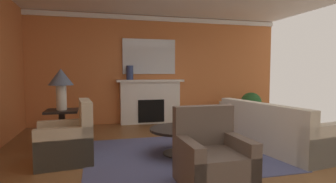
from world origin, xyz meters
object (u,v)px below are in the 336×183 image
Objects in this scene: vase_tall_corner at (225,112)px; sofa at (274,133)px; fireplace at (150,103)px; armchair_near_window at (67,142)px; side_table at (62,126)px; table_lamp at (61,81)px; vase_mantel_left at (130,73)px; mantel_mirror at (149,57)px; coffee_table at (179,135)px; armchair_facing_fireplace at (212,161)px; potted_plant at (251,105)px.

sofa is at bearing -98.11° from vase_tall_corner.
fireplace reaches higher than armchair_near_window.
side_table is 0.82m from table_lamp.
sofa is 2.33× the size of armchair_near_window.
armchair_near_window is 1.36× the size of side_table.
mantel_mirror is at bearing 17.18° from vase_mantel_left.
sofa is 3.83m from side_table.
coffee_table is at bearing -129.34° from vase_tall_corner.
armchair_near_window is 1.00× the size of armchair_facing_fireplace.
armchair_facing_fireplace is at bearing -127.61° from potted_plant.
side_table is (-1.97, 2.22, 0.09)m from armchair_facing_fireplace.
fireplace is at bearing 171.69° from vase_tall_corner.
sofa is 2.75m from vase_tall_corner.
sofa is at bearing -3.71° from armchair_near_window.
mantel_mirror is 1.44× the size of coffee_table.
armchair_facing_fireplace is at bearing -48.45° from table_lamp.
mantel_mirror is 4.54m from armchair_facing_fireplace.
side_table is (-3.68, 1.08, 0.10)m from sofa.
sofa is 2.95× the size of table_lamp.
coffee_table is 2.70× the size of vase_mantel_left.
mantel_mirror reaches higher than side_table.
table_lamp is at bearing 26.57° from side_table.
mantel_mirror reaches higher than vase_mantel_left.
mantel_mirror reaches higher than coffee_table.
armchair_facing_fireplace is 1.69× the size of vase_tall_corner.
mantel_mirror is 1.73× the size of potted_plant.
vase_tall_corner is at bearing -8.31° from fireplace.
sofa is at bearing 33.84° from armchair_facing_fireplace.
vase_tall_corner is (2.11, 2.58, -0.05)m from coffee_table.
coffee_table is 3.50m from potted_plant.
side_table is at bearing -134.33° from mantel_mirror.
armchair_facing_fireplace is 1.27× the size of table_lamp.
table_lamp is at bearing 101.26° from armchair_near_window.
vase_tall_corner is (2.05, -0.30, -0.28)m from fireplace.
armchair_near_window is 1.26m from table_lamp.
side_table is 4.84m from potted_plant.
sofa reaches higher than side_table.
side_table is at bearing -136.05° from fireplace.
armchair_near_window is at bearing -122.36° from mantel_mirror.
side_table is 0.84× the size of potted_plant.
side_table is 1.25× the size of vase_tall_corner.
side_table is at bearing 154.42° from coffee_table.
vase_mantel_left is 0.45× the size of potted_plant.
coffee_table is at bearing -80.23° from vase_mantel_left.
table_lamp is at bearing -134.33° from mantel_mirror.
potted_plant is at bearing 52.39° from armchair_facing_fireplace.
mantel_mirror reaches higher than sofa.
sofa is 2.66× the size of potted_plant.
vase_tall_corner is (0.39, 2.72, -0.02)m from sofa.
coffee_table is at bearing 175.24° from sofa.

